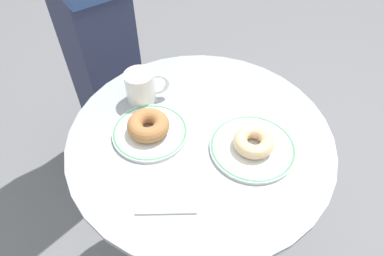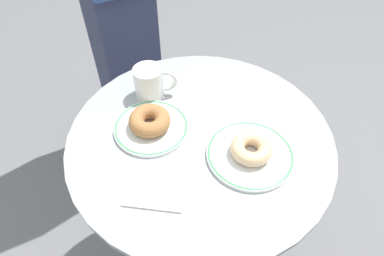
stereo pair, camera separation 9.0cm
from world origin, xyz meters
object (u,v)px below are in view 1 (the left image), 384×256
object	(u,v)px
cafe_table	(199,181)
plate_left	(150,132)
paper_napkin	(167,189)
donut_glazed	(254,141)
plate_right	(252,147)
donut_cinnamon	(148,125)
coffee_mug	(142,87)

from	to	relation	value
cafe_table	plate_left	bearing A→B (deg)	-179.28
paper_napkin	donut_glazed	bearing A→B (deg)	31.91
donut_glazed	paper_napkin	world-z (taller)	donut_glazed
plate_right	paper_napkin	world-z (taller)	plate_right
plate_left	donut_cinnamon	world-z (taller)	donut_cinnamon
donut_cinnamon	donut_glazed	world-z (taller)	donut_cinnamon
plate_left	paper_napkin	distance (m)	0.18
cafe_table	donut_cinnamon	world-z (taller)	donut_cinnamon
cafe_table	donut_cinnamon	xyz separation A→B (m)	(-0.14, 0.00, 0.26)
cafe_table	paper_napkin	xyz separation A→B (m)	(-0.08, -0.17, 0.23)
cafe_table	plate_left	xyz separation A→B (m)	(-0.14, -0.00, 0.23)
plate_right	coffee_mug	size ratio (longest dim) A/B	1.76
plate_left	paper_napkin	size ratio (longest dim) A/B	1.47
coffee_mug	plate_left	bearing A→B (deg)	-75.04
donut_cinnamon	donut_glazed	size ratio (longest dim) A/B	1.06
cafe_table	donut_glazed	bearing A→B (deg)	-17.65
coffee_mug	paper_napkin	bearing A→B (deg)	-72.58
plate_left	plate_right	xyz separation A→B (m)	(0.27, -0.04, 0.00)
paper_napkin	cafe_table	bearing A→B (deg)	66.70
plate_left	donut_glazed	bearing A→B (deg)	-8.69
plate_right	paper_napkin	size ratio (longest dim) A/B	1.61
plate_right	donut_glazed	bearing A→B (deg)	0.00
plate_right	coffee_mug	xyz separation A→B (m)	(-0.31, 0.18, 0.04)
plate_left	donut_cinnamon	size ratio (longest dim) A/B	1.81
cafe_table	donut_cinnamon	bearing A→B (deg)	179.17
donut_glazed	paper_napkin	distance (m)	0.25
plate_right	donut_glazed	size ratio (longest dim) A/B	2.10
plate_right	coffee_mug	bearing A→B (deg)	149.99
donut_glazed	coffee_mug	distance (m)	0.36
donut_cinnamon	coffee_mug	bearing A→B (deg)	104.44
plate_right	donut_glazed	xyz separation A→B (m)	(0.00, 0.00, 0.02)
cafe_table	coffee_mug	world-z (taller)	coffee_mug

